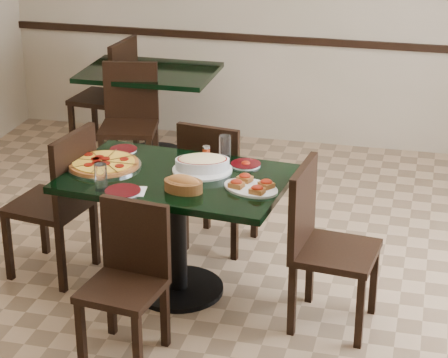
% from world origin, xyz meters
% --- Properties ---
extents(floor, '(5.50, 5.50, 0.00)m').
position_xyz_m(floor, '(0.00, 0.00, 0.00)').
color(floor, '#947655').
rests_on(floor, ground).
extents(room_shell, '(5.50, 5.50, 5.50)m').
position_xyz_m(room_shell, '(1.02, 1.73, 1.17)').
color(room_shell, silver).
rests_on(room_shell, floor).
extents(main_table, '(1.33, 0.93, 0.75)m').
position_xyz_m(main_table, '(-0.19, -0.01, 0.57)').
color(main_table, black).
rests_on(main_table, floor).
extents(back_table, '(1.06, 0.77, 0.75)m').
position_xyz_m(back_table, '(-1.05, 2.07, 0.52)').
color(back_table, black).
rests_on(back_table, floor).
extents(chair_far, '(0.47, 0.47, 0.88)m').
position_xyz_m(chair_far, '(-0.12, 0.59, 0.49)').
color(chair_far, black).
rests_on(chair_far, floor).
extents(chair_near, '(0.43, 0.43, 0.82)m').
position_xyz_m(chair_near, '(-0.26, -0.65, 0.46)').
color(chair_near, black).
rests_on(chair_near, floor).
extents(chair_right, '(0.48, 0.48, 0.93)m').
position_xyz_m(chair_right, '(0.67, -0.13, 0.52)').
color(chair_right, black).
rests_on(chair_right, floor).
extents(chair_left, '(0.51, 0.51, 0.94)m').
position_xyz_m(chair_left, '(-0.93, 0.03, 0.53)').
color(chair_left, black).
rests_on(chair_left, floor).
extents(back_chair_near, '(0.49, 0.49, 0.90)m').
position_xyz_m(back_chair_near, '(-1.07, 1.63, 0.51)').
color(back_chair_near, black).
rests_on(back_chair_near, floor).
extents(back_chair_left, '(0.50, 0.50, 0.97)m').
position_xyz_m(back_chair_left, '(-1.39, 2.12, 0.55)').
color(back_chair_left, black).
rests_on(back_chair_left, floor).
extents(pepperoni_pizza, '(0.44, 0.44, 0.04)m').
position_xyz_m(pepperoni_pizza, '(-0.64, 0.02, 0.77)').
color(pepperoni_pizza, '#BBBCC3').
rests_on(pepperoni_pizza, main_table).
extents(lasagna_casserole, '(0.35, 0.35, 0.09)m').
position_xyz_m(lasagna_casserole, '(-0.06, 0.10, 0.80)').
color(lasagna_casserole, silver).
rests_on(lasagna_casserole, main_table).
extents(bread_basket, '(0.24, 0.18, 0.09)m').
position_xyz_m(bread_basket, '(-0.08, -0.21, 0.79)').
color(bread_basket, brown).
rests_on(bread_basket, main_table).
extents(bruschetta_platter, '(0.39, 0.34, 0.05)m').
position_xyz_m(bruschetta_platter, '(0.27, -0.10, 0.77)').
color(bruschetta_platter, silver).
rests_on(bruschetta_platter, main_table).
extents(side_plate_near, '(0.20, 0.20, 0.02)m').
position_xyz_m(side_plate_near, '(-0.40, -0.31, 0.76)').
color(side_plate_near, silver).
rests_on(side_plate_near, main_table).
extents(side_plate_far_r, '(0.18, 0.18, 0.03)m').
position_xyz_m(side_plate_far_r, '(0.16, 0.24, 0.76)').
color(side_plate_far_r, silver).
rests_on(side_plate_far_r, main_table).
extents(side_plate_far_l, '(0.17, 0.17, 0.02)m').
position_xyz_m(side_plate_far_l, '(-0.61, 0.29, 0.76)').
color(side_plate_far_l, silver).
rests_on(side_plate_far_l, main_table).
extents(napkin_setting, '(0.16, 0.16, 0.01)m').
position_xyz_m(napkin_setting, '(-0.35, -0.29, 0.75)').
color(napkin_setting, silver).
rests_on(napkin_setting, main_table).
extents(water_glass_a, '(0.07, 0.07, 0.15)m').
position_xyz_m(water_glass_a, '(0.02, 0.30, 0.83)').
color(water_glass_a, white).
rests_on(water_glass_a, main_table).
extents(water_glass_b, '(0.07, 0.07, 0.15)m').
position_xyz_m(water_glass_b, '(-0.52, -0.30, 0.82)').
color(water_glass_b, white).
rests_on(water_glass_b, main_table).
extents(pepper_shaker, '(0.05, 0.05, 0.08)m').
position_xyz_m(pepper_shaker, '(-0.09, 0.28, 0.79)').
color(pepper_shaker, red).
rests_on(pepper_shaker, main_table).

